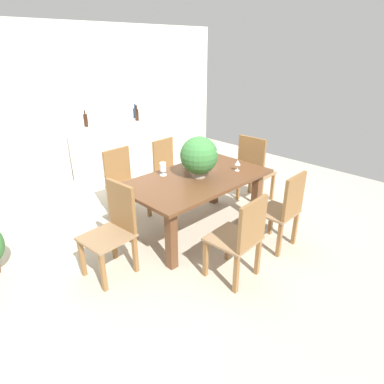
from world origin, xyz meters
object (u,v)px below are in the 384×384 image
object	(u,v)px
chair_near_right	(285,208)
wine_bottle_green	(86,120)
chair_far_right	(168,166)
wine_bottle_amber	(137,115)
chair_head_end	(114,226)
wine_bottle_clear	(135,113)
chair_foot_end	(253,167)
chair_near_left	(242,236)
flower_centerpiece	(199,156)
crystal_vase_right	(163,168)
crystal_vase_center_near	(213,155)
chair_far_left	(123,180)
dining_table	(197,186)
kitchen_counter	(124,149)
wine_glass	(238,163)
crystal_vase_left	(186,161)

from	to	relation	value
chair_near_right	wine_bottle_green	size ratio (longest dim) A/B	3.51
chair_far_right	wine_bottle_amber	distance (m)	1.46
chair_head_end	wine_bottle_clear	distance (m)	3.34
chair_foot_end	chair_near_left	size ratio (longest dim) A/B	1.11
flower_centerpiece	crystal_vase_right	bearing A→B (deg)	129.06
chair_near_left	crystal_vase_center_near	size ratio (longest dim) A/B	5.30
chair_far_left	flower_centerpiece	size ratio (longest dim) A/B	1.87
crystal_vase_right	wine_bottle_amber	world-z (taller)	wine_bottle_amber
dining_table	chair_far_left	xyz separation A→B (m)	(-0.42, 1.03, -0.10)
crystal_vase_center_near	dining_table	bearing A→B (deg)	-156.78
chair_head_end	kitchen_counter	size ratio (longest dim) A/B	0.56
crystal_vase_center_near	wine_glass	xyz separation A→B (m)	(-0.04, -0.46, 0.01)
chair_foot_end	chair_far_left	xyz separation A→B (m)	(-1.62, 1.03, -0.05)
chair_far_left	crystal_vase_right	distance (m)	0.77
chair_foot_end	wine_glass	world-z (taller)	chair_foot_end
chair_near_right	flower_centerpiece	xyz separation A→B (m)	(-0.39, 1.01, 0.48)
crystal_vase_left	wine_bottle_clear	distance (m)	2.33
chair_foot_end	wine_bottle_clear	size ratio (longest dim) A/B	4.00
dining_table	chair_near_left	bearing A→B (deg)	-111.58
chair_far_right	chair_near_left	size ratio (longest dim) A/B	0.99
chair_near_left	kitchen_counter	size ratio (longest dim) A/B	0.53
crystal_vase_center_near	crystal_vase_right	distance (m)	0.84
crystal_vase_right	wine_glass	distance (m)	0.97
crystal_vase_left	crystal_vase_right	world-z (taller)	crystal_vase_right
wine_bottle_green	crystal_vase_right	bearing A→B (deg)	-93.95
crystal_vase_right	kitchen_counter	bearing A→B (deg)	69.97
chair_foot_end	wine_bottle_clear	bearing A→B (deg)	3.32
chair_far_left	chair_near_left	size ratio (longest dim) A/B	1.02
chair_foot_end	flower_centerpiece	xyz separation A→B (m)	(-1.18, -0.00, 0.44)
crystal_vase_center_near	crystal_vase_right	xyz separation A→B (m)	(-0.83, 0.09, -0.00)
flower_centerpiece	wine_bottle_clear	world-z (taller)	flower_centerpiece
crystal_vase_right	crystal_vase_center_near	bearing A→B (deg)	-6.27
chair_head_end	kitchen_counter	xyz separation A→B (m)	(1.68, 2.35, -0.05)
dining_table	wine_glass	distance (m)	0.62
chair_far_left	wine_bottle_clear	bearing A→B (deg)	45.92
wine_glass	chair_near_left	bearing A→B (deg)	-139.23
crystal_vase_left	wine_bottle_clear	size ratio (longest dim) A/B	0.61
chair_near_left	wine_bottle_clear	xyz separation A→B (m)	(1.32, 3.55, 0.55)
chair_foot_end	wine_bottle_clear	world-z (taller)	wine_bottle_clear
crystal_vase_left	wine_bottle_amber	bearing A→B (deg)	71.95
chair_far_left	crystal_vase_right	world-z (taller)	chair_far_left
chair_near_left	flower_centerpiece	distance (m)	1.21
chair_head_end	chair_near_right	bearing A→B (deg)	53.02
crystal_vase_right	wine_bottle_amber	bearing A→B (deg)	61.95
wine_bottle_amber	flower_centerpiece	bearing A→B (deg)	-108.27
chair_near_right	chair_head_end	bearing A→B (deg)	-34.14
chair_far_right	crystal_vase_left	world-z (taller)	chair_far_right
flower_centerpiece	crystal_vase_left	bearing A→B (deg)	70.53
dining_table	chair_far_right	size ratio (longest dim) A/B	1.96
chair_near_right	chair_near_left	bearing A→B (deg)	-1.15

